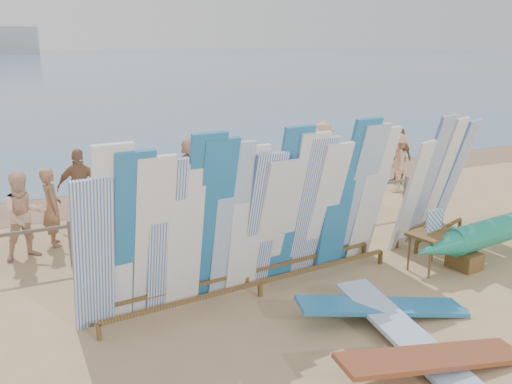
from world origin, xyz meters
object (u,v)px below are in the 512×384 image
beach_chair_right (176,228)px  stroller (258,200)px  side_surfboard_rack (435,183)px  beachgoer_10 (398,155)px  beachgoer_extra_0 (397,163)px  beachgoer_9 (322,153)px  flat_board_c (433,371)px  beachgoer_7 (234,176)px  flat_board_b (399,340)px  flat_board_d (382,318)px  beachgoer_5 (190,167)px  vendor_table (432,250)px  beachgoer_4 (81,188)px  beachgoer_3 (149,188)px  beachgoer_2 (24,216)px  beachgoer_1 (52,207)px  main_surfboard_rack (254,219)px  beach_chair_left (195,225)px

beach_chair_right → stroller: stroller is taller
side_surfboard_rack → beachgoer_10: (2.46, 4.09, -0.41)m
beachgoer_extra_0 → beachgoer_9: bearing=-107.8°
flat_board_c → beachgoer_7: bearing=1.8°
flat_board_b → flat_board_d: flat_board_d is taller
flat_board_b → flat_board_c: size_ratio=1.00×
beachgoer_7 → beachgoer_5: (-0.72, 1.34, 0.02)m
flat_board_d → beachgoer_extra_0: bearing=-26.7°
vendor_table → beachgoer_9: size_ratio=0.64×
beachgoer_extra_0 → beachgoer_4: bearing=-64.5°
beachgoer_9 → beachgoer_5: (-3.96, 0.38, -0.11)m
beachgoer_7 → beachgoer_3: bearing=36.1°
beachgoer_7 → beachgoer_3: (-2.30, -0.37, 0.03)m
vendor_table → beachgoer_10: (3.62, 5.37, 0.44)m
beachgoer_2 → beachgoer_10: 10.51m
beachgoer_10 → beachgoer_1: bearing=-85.9°
main_surfboard_rack → side_surfboard_rack: 4.60m
beachgoer_1 → beachgoer_4: bearing=-40.4°
beachgoer_4 → vendor_table: bearing=155.1°
side_surfboard_rack → flat_board_d: side_surfboard_rack is taller
flat_board_b → beachgoer_2: size_ratio=1.56×
flat_board_c → flat_board_d: bearing=-6.0°
beachgoer_2 → beachgoer_4: bearing=37.5°
vendor_table → beachgoer_10: size_ratio=0.71×
beach_chair_right → beachgoer_1: beachgoer_1 is taller
beachgoer_1 → flat_board_c: bearing=-155.3°
beachgoer_9 → beachgoer_2: beachgoer_9 is taller
vendor_table → beach_chair_left: size_ratio=1.37×
side_surfboard_rack → beachgoer_2: (-7.94, 2.57, -0.37)m
side_surfboard_rack → flat_board_b: (-3.32, -3.00, -1.24)m
main_surfboard_rack → flat_board_b: 2.92m
flat_board_c → beachgoer_4: size_ratio=1.50×
flat_board_b → beach_chair_left: size_ratio=3.12×
main_surfboard_rack → beachgoer_4: 5.25m
stroller → beach_chair_right: bearing=174.6°
beachgoer_1 → side_surfboard_rack: bearing=-117.7°
beachgoer_4 → beachgoer_5: beachgoer_4 is taller
beach_chair_left → beachgoer_4: 2.83m
vendor_table → beachgoer_10: beachgoer_10 is taller
flat_board_d → beachgoer_1: (-4.24, 5.45, 0.83)m
main_surfboard_rack → beachgoer_extra_0: size_ratio=3.49×
beach_chair_left → beach_chair_right: 0.43m
beachgoer_3 → beachgoer_5: beachgoer_3 is taller
vendor_table → beach_chair_right: vendor_table is taller
flat_board_d → beachgoer_3: beachgoer_3 is taller
beachgoer_3 → beachgoer_extra_0: bearing=87.8°
stroller → beachgoer_1: beachgoer_1 is taller
main_surfboard_rack → beachgoer_4: size_ratio=3.23×
beachgoer_1 → beachgoer_7: bearing=-83.4°
main_surfboard_rack → vendor_table: size_ratio=4.92×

